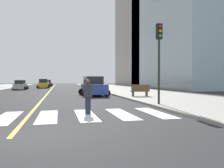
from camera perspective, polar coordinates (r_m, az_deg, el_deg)
ground_plane at (r=7.51m, az=-24.27°, el=-12.37°), size 220.00×220.00×0.00m
sidewalk_kerb_east at (r=29.26m, az=8.62°, el=-2.18°), size 10.00×120.00×0.15m
crosswalk_paint at (r=11.39m, az=-20.29°, el=-7.71°), size 13.50×4.00×0.01m
lane_divider_paint at (r=47.22m, az=-14.72°, el=-1.05°), size 0.16×80.00×0.01m
parking_garage_concrete at (r=70.28m, az=10.53°, el=12.50°), size 18.00×24.00×31.31m
car_yellow_nearest at (r=49.05m, az=-16.73°, el=0.04°), size 2.76×4.30×1.88m
car_blue_second at (r=24.55m, az=-4.61°, el=-0.70°), size 3.03×4.73×2.08m
car_red_third at (r=63.65m, az=-15.64°, el=0.21°), size 2.47×3.88×1.71m
car_green_fourth at (r=55.53m, az=-16.32°, el=0.06°), size 2.38×3.76×1.66m
car_silver_fifth at (r=42.12m, az=-21.86°, el=-0.30°), size 2.40×3.76×1.65m
traffic_light_near_corner at (r=15.28m, az=11.65°, el=8.76°), size 0.36×0.41×5.20m
park_bench at (r=22.01m, az=7.00°, el=-1.64°), size 1.82×0.64×1.12m
pedestrian_crossing at (r=11.52m, az=-6.02°, el=-2.76°), size 0.43×0.43×1.75m
fire_hydrant at (r=32.66m, az=-1.30°, el=-0.94°), size 0.26×0.26×0.89m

